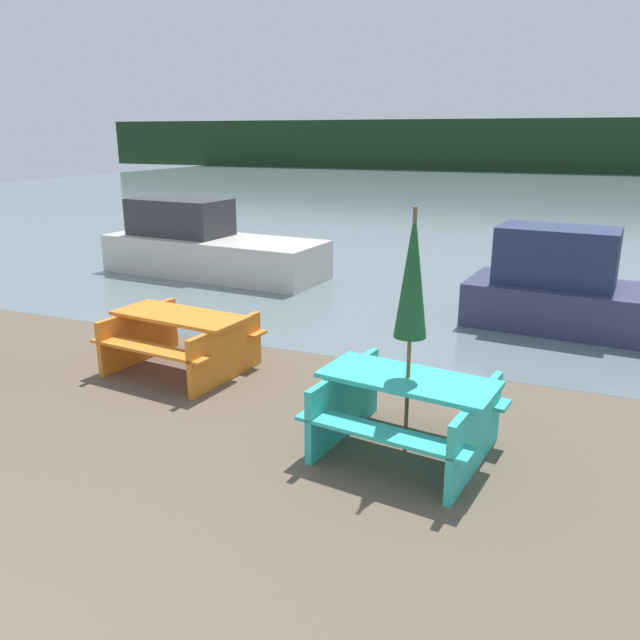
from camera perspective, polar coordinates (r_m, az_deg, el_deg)
The scene contains 7 objects.
water at distance 32.69m, azimuth 17.16°, elevation 10.88°, with size 60.00×50.00×0.00m.
far_treeline at distance 52.51m, azimuth 19.73°, elevation 14.78°, with size 80.00×1.60×4.00m.
picnic_table_teal at distance 5.91m, azimuth 7.93°, elevation -7.92°, with size 1.78×1.59×0.76m.
picnic_table_orange at distance 8.05m, azimuth -12.63°, elevation -1.42°, with size 1.85×1.56×0.74m.
umbrella_darkgreen at distance 5.51m, azimuth 8.45°, elevation 4.05°, with size 0.30×0.30×2.31m.
boat at distance 13.60m, azimuth -10.33°, elevation 6.59°, with size 4.92×2.03×1.56m.
boat_second at distance 10.30m, azimuth 23.29°, elevation 2.17°, with size 4.06×1.85×1.54m.
Camera 1 is at (3.19, -0.25, 2.90)m, focal length 35.00 mm.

